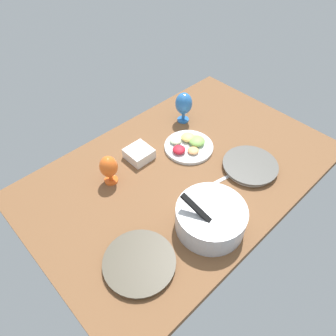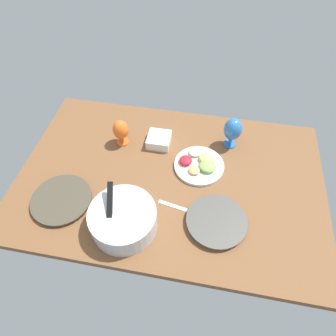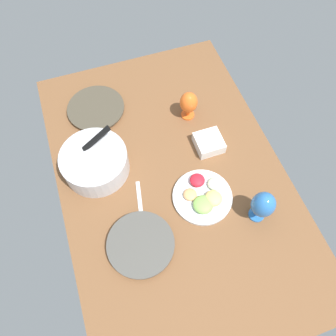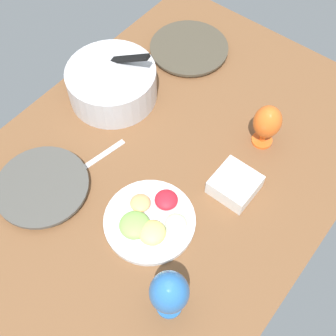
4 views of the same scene
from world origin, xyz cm
name	(u,v)px [view 4 (image 4 of 4)]	position (x,y,z in cm)	size (l,w,h in cm)	color
ground_plane	(156,176)	(0.00, 0.00, -2.00)	(160.00, 104.00, 4.00)	brown
dinner_plate_left	(43,187)	(-26.20, 23.08, 1.57)	(28.56, 28.56, 3.02)	silver
dinner_plate_right	(189,49)	(50.05, 24.81, 1.27)	(29.70, 29.70, 2.45)	beige
mixing_bowl	(112,83)	(15.76, 32.15, 6.50)	(30.62, 30.62, 19.49)	silver
fruit_platter	(150,220)	(-14.36, -9.77, 1.88)	(27.00, 27.00, 5.36)	silver
hurricane_glass_blue	(169,293)	(-29.63, -29.05, 11.74)	(9.96, 9.96, 19.02)	#2E6FBD
hurricane_glass_orange	(267,123)	(31.43, -19.46, 9.78)	(8.91, 8.91, 16.21)	orange
square_bowl_white	(235,184)	(10.49, -22.50, 3.22)	(12.80, 12.80, 5.78)	white
fork_by_left_plate	(101,156)	(-5.97, 17.74, 0.30)	(18.00, 1.80, 0.60)	silver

